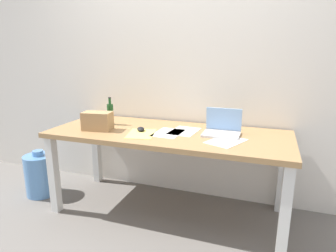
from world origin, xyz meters
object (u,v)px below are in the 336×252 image
Objects in this scene: laptop_right at (222,129)px; beer_bottle at (110,114)px; computer_mouse at (141,129)px; water_cooler_jug at (40,175)px; cardboard_box at (98,121)px; desk at (168,142)px.

beer_bottle is at bearing 179.97° from laptop_right.
laptop_right is at bearing -0.03° from beer_bottle.
water_cooler_jug is (-1.07, -0.06, -0.54)m from computer_mouse.
beer_bottle is at bearing 88.82° from cardboard_box.
computer_mouse is 1.21m from water_cooler_jug.
cardboard_box reaches higher than computer_mouse.
computer_mouse reaches higher than water_cooler_jug.
beer_bottle reaches higher than cardboard_box.
cardboard_box is at bearing -91.18° from beer_bottle.
beer_bottle is at bearing 131.65° from computer_mouse.
water_cooler_jug is (-1.30, -0.12, -0.44)m from desk.
computer_mouse is (-0.66, -0.12, -0.03)m from laptop_right.
computer_mouse is 0.22× the size of water_cooler_jug.
beer_bottle reaches higher than water_cooler_jug.
cardboard_box is 0.53× the size of water_cooler_jug.
laptop_right is 1.19× the size of cardboard_box.
laptop_right is at bearing -18.64° from computer_mouse.
beer_bottle is 0.21m from cardboard_box.
computer_mouse is at bearing -166.00° from desk.
laptop_right is 1.15× the size of beer_bottle.
cardboard_box is (-0.00, -0.21, -0.02)m from beer_bottle.
laptop_right is (0.44, 0.07, 0.13)m from desk.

